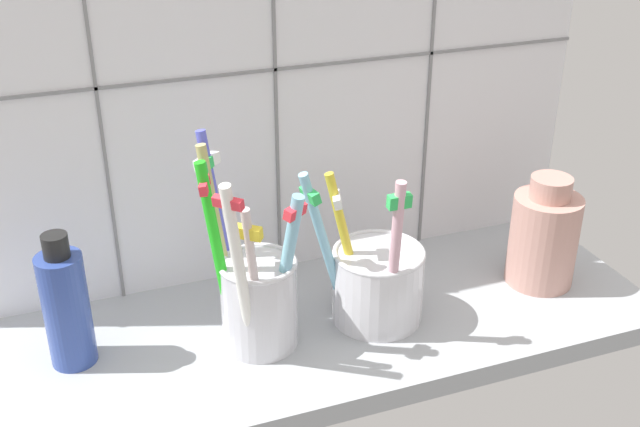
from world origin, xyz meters
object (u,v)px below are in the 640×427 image
object	(u,v)px
toothbrush_cup_left	(255,292)
ceramic_vase	(544,236)
soap_bottle	(66,307)
toothbrush_cup_right	(376,281)

from	to	relation	value
toothbrush_cup_left	ceramic_vase	world-z (taller)	toothbrush_cup_left
toothbrush_cup_left	soap_bottle	bearing A→B (deg)	168.64
ceramic_vase	soap_bottle	size ratio (longest dim) A/B	0.92
ceramic_vase	soap_bottle	world-z (taller)	soap_bottle
toothbrush_cup_right	ceramic_vase	xyz separation A→B (cm)	(18.00, 0.32, 1.00)
ceramic_vase	toothbrush_cup_right	bearing A→B (deg)	-178.98
toothbrush_cup_right	soap_bottle	world-z (taller)	toothbrush_cup_right
toothbrush_cup_left	ceramic_vase	bearing A→B (deg)	0.56
toothbrush_cup_left	toothbrush_cup_right	xyz separation A→B (cm)	(11.35, -0.03, -1.28)
toothbrush_cup_left	soap_bottle	size ratio (longest dim) A/B	1.55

